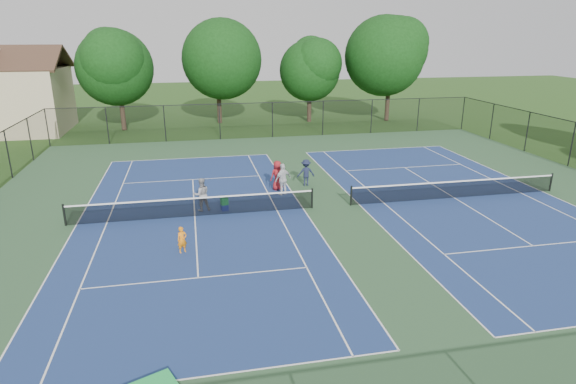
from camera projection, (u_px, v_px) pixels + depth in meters
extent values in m
plane|color=#234716|center=(331.00, 207.00, 25.00)|extent=(140.00, 140.00, 0.00)
cube|color=#305637|center=(331.00, 207.00, 24.99)|extent=(36.00, 36.00, 0.01)
cube|color=navy|center=(195.00, 216.00, 23.66)|extent=(10.97, 23.77, 0.00)
cube|color=white|center=(192.00, 158.00, 34.72)|extent=(10.97, 0.06, 0.00)
cube|color=white|center=(204.00, 377.00, 12.60)|extent=(10.97, 0.06, 0.00)
cube|color=white|center=(76.00, 225.00, 22.62)|extent=(0.06, 23.77, 0.00)
cube|color=white|center=(303.00, 209.00, 24.70)|extent=(0.06, 23.77, 0.00)
cube|color=white|center=(107.00, 223.00, 22.88)|extent=(0.06, 23.77, 0.00)
cube|color=white|center=(277.00, 210.00, 24.44)|extent=(0.06, 23.77, 0.00)
cube|color=white|center=(193.00, 179.00, 29.61)|extent=(8.23, 0.06, 0.00)
cube|color=white|center=(198.00, 278.00, 17.71)|extent=(8.23, 0.06, 0.00)
cube|color=white|center=(195.00, 216.00, 23.66)|extent=(0.06, 12.80, 0.00)
cylinder|color=black|center=(64.00, 215.00, 22.37)|extent=(0.10, 0.10, 1.07)
cylinder|color=black|center=(312.00, 198.00, 24.63)|extent=(0.10, 0.10, 1.07)
cube|color=black|center=(194.00, 208.00, 23.52)|extent=(11.90, 0.01, 0.90)
cube|color=white|center=(194.00, 198.00, 23.37)|extent=(11.90, 0.04, 0.07)
cube|color=navy|center=(454.00, 198.00, 26.32)|extent=(10.97, 23.77, 0.00)
cube|color=white|center=(375.00, 149.00, 37.38)|extent=(10.97, 0.06, 0.00)
cube|color=white|center=(359.00, 205.00, 25.28)|extent=(0.06, 23.77, 0.00)
cube|color=white|center=(542.00, 191.00, 27.37)|extent=(0.06, 23.77, 0.00)
cube|color=white|center=(384.00, 203.00, 25.54)|extent=(0.06, 23.77, 0.00)
cube|color=white|center=(521.00, 193.00, 27.11)|extent=(0.06, 23.77, 0.00)
cube|color=white|center=(405.00, 167.00, 32.28)|extent=(8.23, 0.06, 0.00)
cube|color=white|center=(533.00, 246.00, 20.37)|extent=(8.23, 0.06, 0.00)
cube|color=white|center=(454.00, 198.00, 26.32)|extent=(0.06, 12.80, 0.00)
cylinder|color=black|center=(351.00, 196.00, 25.03)|extent=(0.10, 0.10, 1.07)
cylinder|color=black|center=(551.00, 182.00, 27.29)|extent=(0.10, 0.10, 1.07)
cube|color=black|center=(455.00, 190.00, 26.18)|extent=(11.90, 0.01, 0.90)
cube|color=white|center=(456.00, 181.00, 26.03)|extent=(11.90, 0.04, 0.07)
cylinder|color=black|center=(47.00, 128.00, 37.85)|extent=(0.08, 0.08, 3.00)
cylinder|color=black|center=(107.00, 126.00, 38.70)|extent=(0.08, 0.08, 3.00)
cylinder|color=black|center=(165.00, 124.00, 39.56)|extent=(0.08, 0.08, 3.00)
cylinder|color=black|center=(220.00, 122.00, 40.41)|extent=(0.08, 0.08, 3.00)
cylinder|color=black|center=(272.00, 120.00, 41.27)|extent=(0.08, 0.08, 3.00)
cylinder|color=black|center=(323.00, 118.00, 42.13)|extent=(0.08, 0.08, 3.00)
cylinder|color=black|center=(371.00, 117.00, 42.98)|extent=(0.08, 0.08, 3.00)
cylinder|color=black|center=(418.00, 115.00, 43.84)|extent=(0.08, 0.08, 3.00)
cylinder|color=black|center=(463.00, 113.00, 44.69)|extent=(0.08, 0.08, 3.00)
cylinder|color=black|center=(572.00, 145.00, 32.13)|extent=(0.08, 0.08, 3.00)
cylinder|color=black|center=(527.00, 132.00, 36.32)|extent=(0.08, 0.08, 3.00)
cylinder|color=black|center=(8.00, 155.00, 29.47)|extent=(0.08, 0.08, 3.00)
cylinder|color=black|center=(492.00, 122.00, 40.51)|extent=(0.08, 0.08, 3.00)
cylinder|color=black|center=(30.00, 140.00, 33.66)|extent=(0.08, 0.08, 3.00)
cube|color=black|center=(272.00, 120.00, 41.27)|extent=(36.00, 0.01, 3.00)
cube|color=black|center=(272.00, 102.00, 40.80)|extent=(36.00, 0.05, 0.05)
cylinder|color=#2D2116|center=(122.00, 110.00, 44.26)|extent=(0.44, 0.44, 3.78)
sphere|color=black|center=(118.00, 68.00, 43.08)|extent=(6.80, 6.80, 6.80)
sphere|color=black|center=(117.00, 60.00, 42.87)|extent=(5.58, 5.58, 5.58)
sphere|color=black|center=(116.00, 52.00, 42.66)|extent=(4.35, 4.35, 4.35)
cylinder|color=#2D2116|center=(219.00, 102.00, 47.77)|extent=(0.44, 0.44, 4.14)
sphere|color=black|center=(217.00, 59.00, 46.47)|extent=(7.60, 7.60, 7.60)
sphere|color=black|center=(217.00, 52.00, 46.27)|extent=(6.23, 6.23, 6.23)
sphere|color=black|center=(217.00, 45.00, 46.08)|extent=(4.86, 4.86, 4.86)
cylinder|color=#2D2116|center=(309.00, 105.00, 48.67)|extent=(0.44, 0.44, 3.42)
sphere|color=black|center=(310.00, 71.00, 47.61)|extent=(6.00, 6.00, 6.00)
sphere|color=black|center=(310.00, 63.00, 47.39)|extent=(4.92, 4.92, 4.92)
sphere|color=black|center=(310.00, 56.00, 47.17)|extent=(3.84, 3.84, 3.84)
cylinder|color=#2D2116|center=(388.00, 99.00, 49.12)|extent=(0.44, 0.44, 4.32)
sphere|color=black|center=(390.00, 56.00, 47.77)|extent=(7.80, 7.80, 7.80)
sphere|color=black|center=(391.00, 49.00, 47.57)|extent=(6.40, 6.40, 6.40)
sphere|color=black|center=(391.00, 43.00, 47.38)|extent=(4.99, 4.99, 4.99)
cube|color=tan|center=(6.00, 101.00, 43.00)|extent=(10.00, 8.00, 5.60)
cube|color=#422B1E|center=(6.00, 57.00, 43.68)|extent=(10.80, 4.10, 2.15)
imported|color=orange|center=(182.00, 240.00, 19.63)|extent=(0.48, 0.40, 1.12)
imported|color=#949496|center=(202.00, 194.00, 24.23)|extent=(0.93, 0.78, 1.70)
imported|color=silver|center=(283.00, 179.00, 26.60)|extent=(1.13, 0.88, 1.80)
imported|color=#191F38|center=(306.00, 173.00, 28.27)|extent=(1.06, 0.65, 1.59)
imported|color=maroon|center=(277.00, 175.00, 27.48)|extent=(0.96, 0.78, 1.71)
cube|color=navy|center=(225.00, 208.00, 24.44)|extent=(0.40, 0.35, 0.31)
cube|color=green|center=(224.00, 201.00, 24.33)|extent=(0.40, 0.36, 0.43)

